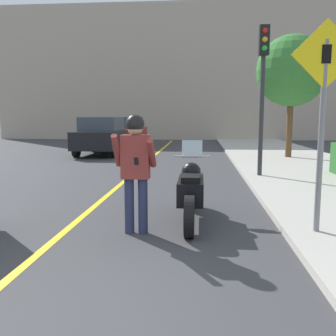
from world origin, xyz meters
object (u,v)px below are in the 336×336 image
at_px(crossing_sign, 323,107).
at_px(traffic_light, 263,73).
at_px(person_biker, 135,162).
at_px(parked_car_red, 127,131).
at_px(motorcycle, 191,191).
at_px(parked_car_black, 103,136).
at_px(street_tree, 292,71).

xyz_separation_m(crossing_sign, traffic_light, (-0.00, 5.07, 1.02)).
bearing_deg(person_biker, parked_car_red, 101.53).
bearing_deg(person_biker, crossing_sign, -0.65).
bearing_deg(person_biker, motorcycle, 42.67).
relative_size(crossing_sign, traffic_light, 0.72).
bearing_deg(parked_car_black, traffic_light, -46.42).
height_order(crossing_sign, traffic_light, traffic_light).
height_order(street_tree, parked_car_red, street_tree).
relative_size(motorcycle, traffic_light, 0.58).
height_order(motorcycle, traffic_light, traffic_light).
bearing_deg(motorcycle, traffic_light, 67.68).
bearing_deg(traffic_light, person_biker, -116.88).
bearing_deg(crossing_sign, traffic_light, 90.02).
distance_m(crossing_sign, street_tree, 10.27).
bearing_deg(crossing_sign, street_tree, 79.36).
bearing_deg(motorcycle, crossing_sign, -22.85).
distance_m(person_biker, traffic_light, 5.92).
bearing_deg(traffic_light, crossing_sign, -89.98).
xyz_separation_m(street_tree, parked_car_black, (-7.89, 1.42, -2.59)).
bearing_deg(street_tree, person_biker, -114.00).
distance_m(motorcycle, street_tree, 10.34).
height_order(person_biker, traffic_light, traffic_light).
xyz_separation_m(traffic_light, street_tree, (1.87, 4.90, 0.60)).
xyz_separation_m(street_tree, parked_car_red, (-7.84, 6.77, -2.59)).
bearing_deg(parked_car_red, motorcycle, -75.32).
distance_m(motorcycle, traffic_light, 5.22).
relative_size(person_biker, traffic_light, 0.44).
bearing_deg(person_biker, parked_car_black, 106.97).
distance_m(person_biker, parked_car_black, 11.88).
xyz_separation_m(crossing_sign, parked_car_red, (-5.96, 16.74, -0.97)).
bearing_deg(crossing_sign, parked_car_black, 117.86).
relative_size(crossing_sign, parked_car_black, 0.68).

